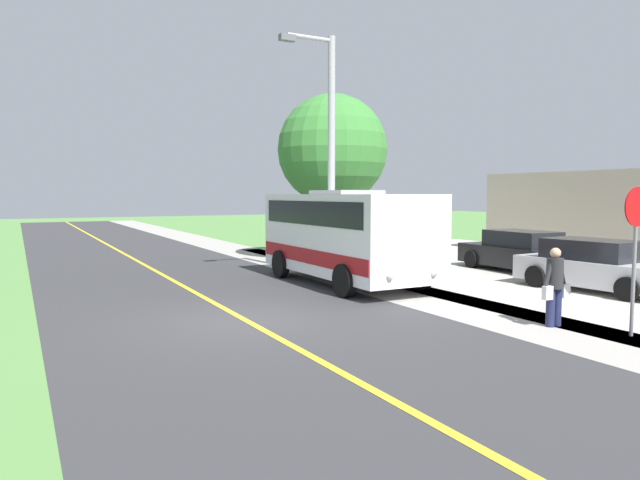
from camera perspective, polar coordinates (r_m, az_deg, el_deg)
ground_plane at (r=12.65m, az=-7.58°, el=-7.92°), size 120.00×120.00×0.00m
road_surface at (r=12.64m, az=-7.58°, el=-7.91°), size 8.00×100.00×0.01m
sidewalk at (r=15.22m, az=11.18°, el=-5.82°), size 2.40×100.00×0.01m
road_centre_line at (r=12.64m, az=-7.58°, el=-7.88°), size 0.16×100.00×0.00m
shuttle_bus_front at (r=17.41m, az=2.61°, el=0.77°), size 2.79×6.76×2.85m
pedestrian_with_bags at (r=12.73m, az=22.42°, el=-4.14°), size 0.72×0.34×1.64m
stop_sign at (r=12.40m, az=29.06°, el=0.46°), size 0.76×0.07×2.88m
street_light_pole at (r=19.06m, az=0.82°, el=9.45°), size 1.97×0.24×7.88m
parked_car_near at (r=21.47m, az=19.25°, el=-1.12°), size 2.20×4.49×1.45m
parked_car_far at (r=17.97m, az=25.90°, el=-2.40°), size 2.28×4.53×1.45m
tree_curbside at (r=23.97m, az=1.24°, el=9.01°), size 4.57×4.57×6.87m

